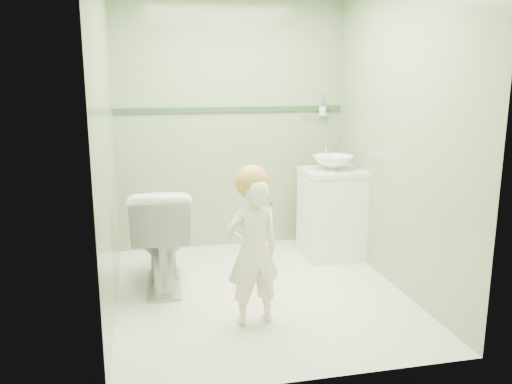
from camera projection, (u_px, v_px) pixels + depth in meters
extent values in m
plane|color=white|center=(260.00, 292.00, 4.16)|extent=(2.50, 2.50, 0.00)
cube|color=#88AF7C|center=(231.00, 125.00, 5.09)|extent=(2.20, 0.04, 2.40)
cube|color=#88AF7C|center=(315.00, 171.00, 2.71)|extent=(2.20, 0.04, 2.40)
cube|color=#88AF7C|center=(106.00, 145.00, 3.67)|extent=(0.04, 2.50, 2.40)
cube|color=#88AF7C|center=(397.00, 137.00, 4.13)|extent=(0.04, 2.50, 2.40)
cube|color=#2E4D30|center=(231.00, 110.00, 5.05)|extent=(2.20, 0.02, 0.05)
cube|color=white|center=(331.00, 215.00, 4.92)|extent=(0.52, 0.50, 0.80)
cube|color=white|center=(333.00, 172.00, 4.83)|extent=(0.54, 0.52, 0.04)
imported|color=white|center=(333.00, 163.00, 4.81)|extent=(0.37, 0.37, 0.13)
cylinder|color=silver|center=(326.00, 153.00, 4.99)|extent=(0.03, 0.03, 0.18)
cylinder|color=silver|center=(328.00, 146.00, 4.93)|extent=(0.02, 0.12, 0.02)
cylinder|color=silver|center=(316.00, 116.00, 5.20)|extent=(0.26, 0.02, 0.02)
cylinder|color=silver|center=(323.00, 111.00, 5.19)|extent=(0.07, 0.07, 0.09)
cylinder|color=blue|center=(322.00, 104.00, 5.16)|extent=(0.01, 0.01, 0.17)
cylinder|color=#DC333D|center=(324.00, 104.00, 5.18)|extent=(0.01, 0.01, 0.17)
imported|color=white|center=(161.00, 237.00, 4.21)|extent=(0.50, 0.84, 0.83)
imported|color=white|center=(253.00, 252.00, 3.55)|extent=(0.41, 0.30, 1.02)
sphere|color=#C28C46|center=(252.00, 182.00, 3.47)|extent=(0.23, 0.23, 0.23)
cylinder|color=#0B7D7A|center=(272.00, 205.00, 3.39)|extent=(0.06, 0.14, 0.06)
cube|color=white|center=(260.00, 198.00, 3.40)|extent=(0.03, 0.03, 0.02)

